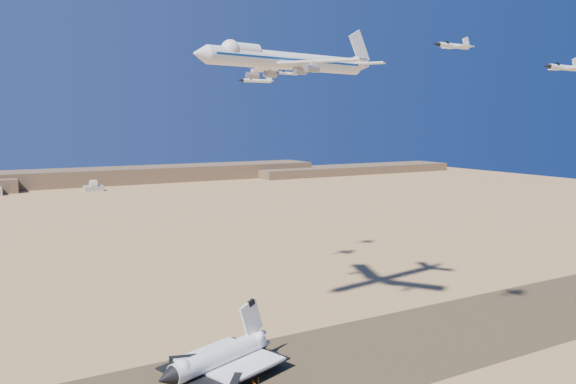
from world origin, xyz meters
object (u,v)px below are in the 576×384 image
crew_a (258,380)px  chase_jet_b (563,67)px  carrier_747 (284,61)px  chase_jet_c (256,81)px  shuttle (219,359)px  chase_jet_d (287,73)px  crew_b (252,381)px  chase_jet_a (453,46)px

crew_a → chase_jet_b: bearing=-118.2°
carrier_747 → chase_jet_c: (16.36, 53.81, -2.53)m
shuttle → chase_jet_d: chase_jet_d is taller
crew_b → chase_jet_c: 132.67m
chase_jet_a → chase_jet_c: bearing=96.3°
carrier_747 → chase_jet_b: 84.27m
shuttle → carrier_747: (35.03, 25.51, 86.35)m
chase_jet_a → chase_jet_b: size_ratio=0.93×
chase_jet_c → chase_jet_a: bearing=-80.3°
carrier_747 → chase_jet_c: bearing=64.9°
chase_jet_b → chase_jet_d: size_ratio=1.16×
chase_jet_a → chase_jet_b: (23.13, -19.44, -6.74)m
chase_jet_c → chase_jet_b: bearing=-71.1°
crew_b → chase_jet_a: (60.93, -9.65, 92.58)m
chase_jet_b → chase_jet_a: bearing=137.7°
chase_jet_a → chase_jet_d: 112.55m
carrier_747 → chase_jet_d: (39.77, 68.25, 2.68)m
crew_b → chase_jet_c: bearing=-43.1°
crew_a → chase_jet_b: (82.43, -28.68, 85.66)m
crew_a → carrier_747: bearing=-47.1°
carrier_747 → chase_jet_c: size_ratio=4.50×
carrier_747 → chase_jet_b: (55.21, -63.47, -4.91)m
shuttle → crew_a: bearing=-69.6°
shuttle → chase_jet_d: size_ratio=2.84×
shuttle → chase_jet_c: (51.39, 79.32, 83.82)m
crew_b → chase_jet_c: size_ratio=0.09×
crew_a → chase_jet_a: chase_jet_a is taller
carrier_747 → crew_b: size_ratio=47.49×
chase_jet_d → chase_jet_b: bearing=-91.0°
chase_jet_c → shuttle: bearing=-122.4°
chase_jet_a → crew_a: bearing=168.3°
carrier_747 → chase_jet_a: bearing=-62.1°
carrier_747 → crew_b: bearing=-138.2°
shuttle → carrier_747: bearing=16.4°
carrier_747 → shuttle: bearing=-152.1°
crew_a → crew_b: size_ratio=1.23×
chase_jet_a → chase_jet_d: size_ratio=1.08×
chase_jet_b → carrier_747: bearing=128.8°
carrier_747 → chase_jet_d: size_ratio=5.26×
shuttle → crew_b: (6.18, -8.86, -4.40)m
carrier_747 → chase_jet_c: carrier_747 is taller
shuttle → chase_jet_b: (90.24, -37.96, 81.44)m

